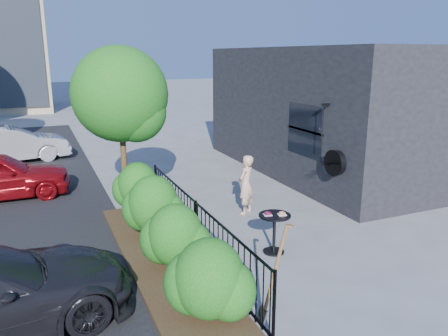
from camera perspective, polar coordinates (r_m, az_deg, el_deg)
name	(u,v)px	position (r m, az deg, el deg)	size (l,w,h in m)	color
ground	(264,241)	(9.27, 5.27, -9.51)	(120.00, 120.00, 0.00)	gray
shop_building	(345,109)	(15.40, 15.56, 7.44)	(6.22, 9.00, 4.00)	black
fence	(196,227)	(8.48, -3.66, -7.72)	(0.05, 6.05, 1.10)	black
planting_bed	(162,258)	(8.51, -8.13, -11.62)	(1.30, 6.00, 0.08)	#382616
shrubs	(164,223)	(8.35, -7.81, -7.16)	(1.10, 5.60, 1.24)	#225613
patio_tree	(124,100)	(10.38, -12.99, 8.62)	(2.20, 2.20, 3.94)	#3F2B19
cafe_table	(274,226)	(8.60, 6.60, -7.59)	(0.63, 0.63, 0.84)	black
woman	(246,185)	(10.57, 2.88, -2.20)	(0.53, 0.35, 1.45)	#D7A78B
shovel	(272,280)	(6.45, 6.35, -14.36)	(0.51, 0.20, 1.51)	brown
car_silver	(11,145)	(17.45, -26.11, 2.77)	(1.38, 3.95, 1.30)	#B3B3B8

